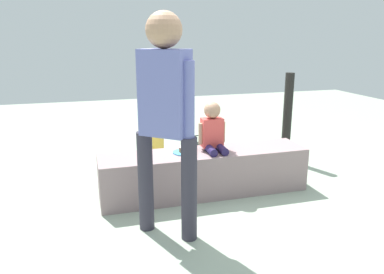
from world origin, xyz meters
TOP-DOWN VIEW (x-y plane):
  - ground_plane at (0.00, 0.00)m, footprint 12.00×12.00m
  - concrete_ledge at (0.00, 0.00)m, footprint 2.06×0.46m
  - child_seated at (0.09, 0.02)m, footprint 0.28×0.32m
  - adult_standing at (-0.53, -0.68)m, footprint 0.41×0.39m
  - cake_plate at (-0.21, 0.02)m, footprint 0.22×0.22m
  - gift_bag at (-0.30, 1.19)m, footprint 0.25×0.12m
  - railing_post at (1.31, 0.69)m, footprint 0.36×0.36m
  - water_bottle_near_gift at (-0.11, 0.43)m, footprint 0.06×0.06m
  - water_bottle_far_side at (-0.54, 0.41)m, footprint 0.08×0.08m
  - party_cup_red at (0.83, 0.73)m, footprint 0.08×0.08m
  - handbag_black_leather at (0.20, 0.93)m, footprint 0.29×0.11m

SIDE VIEW (x-z plane):
  - ground_plane at x=0.00m, z-range 0.00..0.00m
  - party_cup_red at x=0.83m, z-range 0.00..0.11m
  - water_bottle_near_gift at x=-0.11m, z-range -0.01..0.21m
  - water_bottle_far_side at x=-0.54m, z-range -0.01..0.21m
  - handbag_black_leather at x=0.20m, z-range -0.05..0.31m
  - gift_bag at x=-0.30m, z-range -0.02..0.35m
  - concrete_ledge at x=0.00m, z-range 0.00..0.44m
  - railing_post at x=1.31m, z-range -0.14..0.97m
  - cake_plate at x=-0.21m, z-range 0.43..0.49m
  - child_seated at x=0.09m, z-range 0.41..0.89m
  - adult_standing at x=-0.53m, z-range 0.18..1.89m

